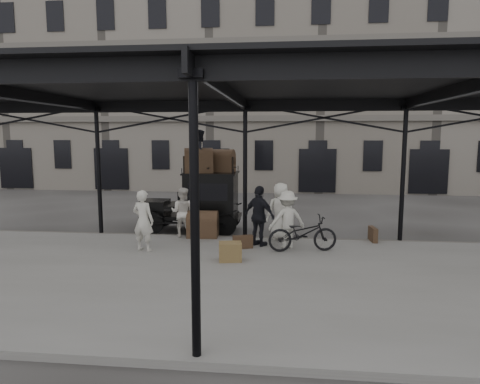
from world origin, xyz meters
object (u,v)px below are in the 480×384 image
object	(u,v)px
steamer_trunk_roof_near	(199,162)
porter_left	(143,221)
taxi	(203,199)
porter_official	(259,216)
steamer_trunk_platform	(203,226)
bicycle	(303,233)

from	to	relation	value
steamer_trunk_roof_near	porter_left	bearing A→B (deg)	-121.75
taxi	porter_official	distance (m)	3.30
steamer_trunk_roof_near	porter_official	bearing A→B (deg)	-57.11
steamer_trunk_roof_near	steamer_trunk_platform	size ratio (longest dim) A/B	0.99
porter_left	steamer_trunk_roof_near	distance (m)	3.60
porter_left	porter_official	distance (m)	3.45
porter_official	steamer_trunk_platform	xyz separation A→B (m)	(-1.94, 0.94, -0.55)
taxi	steamer_trunk_platform	world-z (taller)	taxi
taxi	steamer_trunk_platform	bearing A→B (deg)	-79.15
taxi	steamer_trunk_roof_near	world-z (taller)	steamer_trunk_roof_near
porter_official	bicycle	world-z (taller)	porter_official
taxi	porter_official	bearing A→B (deg)	-47.57
porter_official	steamer_trunk_roof_near	distance (m)	3.50
bicycle	steamer_trunk_roof_near	distance (m)	4.85
taxi	steamer_trunk_platform	distance (m)	1.67
steamer_trunk_roof_near	steamer_trunk_platform	distance (m)	2.41
taxi	porter_left	distance (m)	3.54
bicycle	steamer_trunk_roof_near	xyz separation A→B (m)	(-3.59, 2.68, 1.87)
bicycle	steamer_trunk_platform	xyz separation A→B (m)	(-3.22, 1.43, -0.16)
bicycle	steamer_trunk_roof_near	world-z (taller)	steamer_trunk_roof_near
steamer_trunk_platform	bicycle	bearing A→B (deg)	-26.59
porter_left	taxi	bearing A→B (deg)	-94.59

